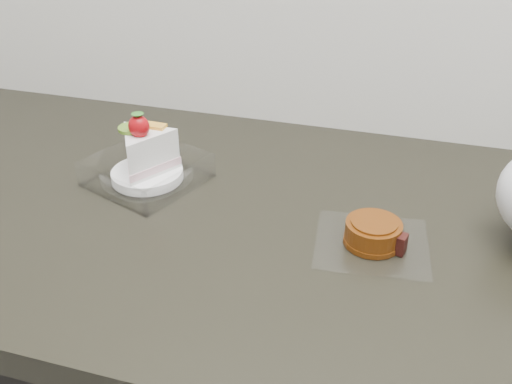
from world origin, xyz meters
name	(u,v)px	position (x,y,z in m)	size (l,w,h in m)	color
cake_tray	(146,163)	(-0.41, 1.73, 0.93)	(0.19, 0.19, 0.12)	white
mooncake_wrap	(374,235)	(-0.07, 1.66, 0.91)	(0.16, 0.15, 0.03)	white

